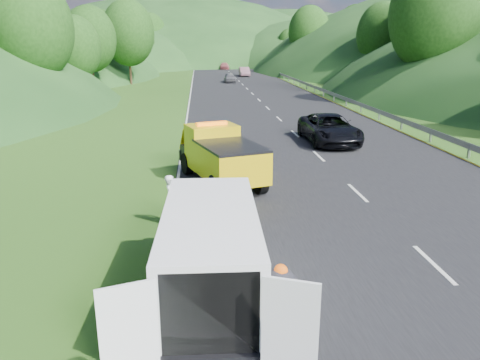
{
  "coord_description": "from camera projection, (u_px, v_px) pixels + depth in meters",
  "views": [
    {
      "loc": [
        -2.92,
        -12.48,
        5.51
      ],
      "look_at": [
        -1.69,
        1.76,
        1.3
      ],
      "focal_mm": 35.0,
      "sensor_mm": 36.0,
      "label": 1
    }
  ],
  "objects": [
    {
      "name": "ground",
      "position": [
        302.0,
        238.0,
        13.72
      ],
      "size": [
        320.0,
        320.0,
        0.0
      ],
      "primitive_type": "plane",
      "color": "#38661E",
      "rests_on": "ground"
    },
    {
      "name": "road_surface",
      "position": [
        252.0,
        94.0,
        52.2
      ],
      "size": [
        14.0,
        200.0,
        0.02
      ],
      "primitive_type": "cube",
      "color": "black",
      "rests_on": "ground"
    },
    {
      "name": "guardrail",
      "position": [
        295.0,
        84.0,
        64.75
      ],
      "size": [
        0.06,
        140.0,
        1.52
      ],
      "primitive_type": "cube",
      "color": "gray",
      "rests_on": "ground"
    },
    {
      "name": "tree_line_left",
      "position": [
        91.0,
        81.0,
        69.5
      ],
      "size": [
        14.0,
        140.0,
        14.0
      ],
      "primitive_type": null,
      "color": "#2A5C1B",
      "rests_on": "ground"
    },
    {
      "name": "tree_line_right",
      "position": [
        365.0,
        79.0,
        72.96
      ],
      "size": [
        14.0,
        140.0,
        14.0
      ],
      "primitive_type": null,
      "color": "#2A5C1B",
      "rests_on": "ground"
    },
    {
      "name": "hills_backdrop",
      "position": [
        229.0,
        61.0,
        142.99
      ],
      "size": [
        201.0,
        288.6,
        44.0
      ],
      "primitive_type": null,
      "color": "#2D5B23",
      "rests_on": "ground"
    },
    {
      "name": "tow_truck",
      "position": [
        220.0,
        155.0,
        18.8
      ],
      "size": [
        3.55,
        5.81,
        2.35
      ],
      "rotation": [
        0.0,
        0.0,
        0.31
      ],
      "color": "black",
      "rests_on": "ground"
    },
    {
      "name": "white_van",
      "position": [
        211.0,
        250.0,
        10.07
      ],
      "size": [
        3.34,
        6.15,
        2.16
      ],
      "rotation": [
        0.0,
        0.0,
        -0.03
      ],
      "color": "black",
      "rests_on": "ground"
    },
    {
      "name": "woman",
      "position": [
        173.0,
        223.0,
        14.85
      ],
      "size": [
        0.5,
        0.63,
        1.56
      ],
      "primitive_type": "imported",
      "rotation": [
        0.0,
        0.0,
        1.42
      ],
      "color": "white",
      "rests_on": "ground"
    },
    {
      "name": "child",
      "position": [
        222.0,
        238.0,
        13.69
      ],
      "size": [
        0.64,
        0.6,
        1.06
      ],
      "primitive_type": "imported",
      "rotation": [
        0.0,
        0.0,
        -0.48
      ],
      "color": "#D6CF72",
      "rests_on": "ground"
    },
    {
      "name": "worker",
      "position": [
        278.0,
        360.0,
        8.45
      ],
      "size": [
        1.33,
        1.13,
        1.79
      ],
      "primitive_type": "imported",
      "rotation": [
        0.0,
        0.0,
        0.49
      ],
      "color": "black",
      "rests_on": "ground"
    },
    {
      "name": "suitcase",
      "position": [
        174.0,
        217.0,
        14.64
      ],
      "size": [
        0.37,
        0.26,
        0.54
      ],
      "primitive_type": "cube",
      "rotation": [
        0.0,
        0.0,
        0.24
      ],
      "color": "#514B3D",
      "rests_on": "ground"
    },
    {
      "name": "passing_suv",
      "position": [
        329.0,
        143.0,
        26.76
      ],
      "size": [
        2.71,
        5.74,
        1.59
      ],
      "primitive_type": "imported",
      "rotation": [
        0.0,
        0.0,
        0.01
      ],
      "color": "black",
      "rests_on": "ground"
    },
    {
      "name": "dist_car_a",
      "position": [
        230.0,
        83.0,
        66.98
      ],
      "size": [
        1.53,
        3.8,
        1.29
      ],
      "primitive_type": "imported",
      "color": "#545459",
      "rests_on": "ground"
    },
    {
      "name": "dist_car_b",
      "position": [
        244.0,
        76.0,
        79.23
      ],
      "size": [
        1.6,
        4.58,
        1.51
      ],
      "primitive_type": "imported",
      "color": "#79515D",
      "rests_on": "ground"
    },
    {
      "name": "dist_car_c",
      "position": [
        224.0,
        69.0,
        99.84
      ],
      "size": [
        1.92,
        4.72,
        1.37
      ],
      "primitive_type": "imported",
      "color": "#994C4D",
      "rests_on": "ground"
    },
    {
      "name": "dist_car_d",
      "position": [
        228.0,
        66.0,
        116.07
      ],
      "size": [
        1.53,
        3.8,
        1.29
      ],
      "primitive_type": "imported",
      "color": "#6A3B6E",
      "rests_on": "ground"
    }
  ]
}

